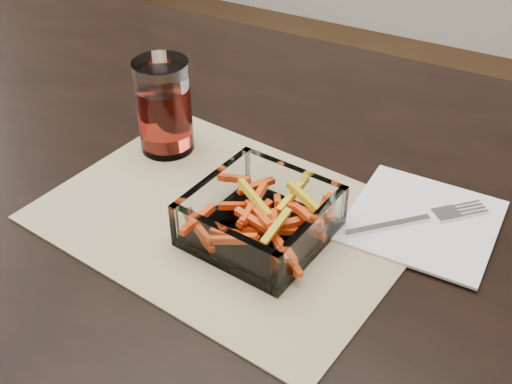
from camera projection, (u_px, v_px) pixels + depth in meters
dining_table at (183, 194)px, 1.00m from camera, size 1.60×0.90×0.75m
placemat at (227, 217)px, 0.82m from camera, size 0.49×0.39×0.00m
glass_bowl at (260, 219)px, 0.77m from camera, size 0.17×0.17×0.06m
tumbler at (164, 110)px, 0.91m from camera, size 0.08×0.08×0.14m
napkin at (423, 221)px, 0.81m from camera, size 0.18×0.18×0.00m
fork at (421, 219)px, 0.80m from camera, size 0.15×0.15×0.00m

